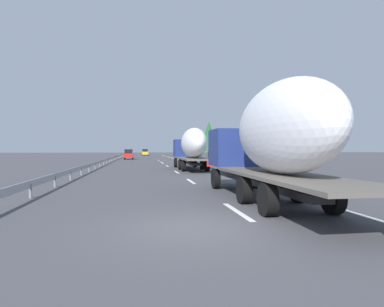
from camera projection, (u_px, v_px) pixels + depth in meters
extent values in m
plane|color=#424247|center=(150.00, 163.00, 48.42)|extent=(260.00, 260.00, 0.00)
cube|color=white|center=(237.00, 211.00, 11.15)|extent=(3.20, 0.20, 0.01)
cube|color=white|center=(191.00, 181.00, 21.42)|extent=(3.20, 0.20, 0.01)
cube|color=white|center=(177.00, 172.00, 29.85)|extent=(3.20, 0.20, 0.01)
cube|color=white|center=(167.00, 166.00, 40.32)|extent=(3.20, 0.20, 0.01)
cube|color=white|center=(163.00, 163.00, 48.41)|extent=(3.20, 0.20, 0.01)
cube|color=white|center=(161.00, 162.00, 51.20)|extent=(3.20, 0.20, 0.01)
cube|color=white|center=(159.00, 160.00, 59.02)|extent=(3.20, 0.20, 0.01)
cube|color=white|center=(183.00, 161.00, 54.21)|extent=(110.00, 0.20, 0.01)
cube|color=navy|center=(185.00, 148.00, 37.58)|extent=(2.40, 2.50, 1.90)
cube|color=black|center=(184.00, 144.00, 38.66)|extent=(0.08, 2.12, 0.80)
cube|color=#262628|center=(189.00, 162.00, 34.74)|extent=(10.63, 0.70, 0.24)
cube|color=#59544C|center=(193.00, 159.00, 31.88)|extent=(9.15, 2.50, 0.12)
ellipsoid|color=white|center=(194.00, 143.00, 31.69)|extent=(7.22, 2.20, 2.86)
cube|color=red|center=(210.00, 163.00, 27.50)|extent=(0.04, 0.56, 0.56)
cylinder|color=black|center=(176.00, 163.00, 37.43)|extent=(1.04, 0.30, 1.04)
cylinder|color=black|center=(195.00, 163.00, 37.77)|extent=(1.04, 0.30, 1.04)
cylinder|color=black|center=(180.00, 165.00, 32.91)|extent=(1.04, 0.35, 1.04)
cylinder|color=black|center=(202.00, 164.00, 33.25)|extent=(1.04, 0.35, 1.04)
cylinder|color=black|center=(183.00, 166.00, 30.54)|extent=(1.04, 0.35, 1.04)
cylinder|color=black|center=(207.00, 166.00, 30.87)|extent=(1.04, 0.35, 1.04)
cube|color=navy|center=(236.00, 148.00, 17.62)|extent=(2.40, 2.50, 1.90)
cube|color=black|center=(231.00, 139.00, 18.70)|extent=(0.08, 2.12, 0.80)
cube|color=#262628|center=(255.00, 181.00, 14.67)|extent=(11.06, 0.70, 0.24)
cube|color=#59544C|center=(285.00, 176.00, 11.69)|extent=(9.62, 2.50, 0.12)
ellipsoid|color=white|center=(282.00, 128.00, 11.90)|extent=(7.49, 2.20, 3.30)
cylinder|color=black|center=(216.00, 179.00, 17.47)|extent=(1.04, 0.30, 1.04)
cylinder|color=black|center=(256.00, 178.00, 17.81)|extent=(1.04, 0.30, 1.04)
cylinder|color=black|center=(244.00, 190.00, 12.72)|extent=(1.04, 0.35, 1.04)
cylinder|color=black|center=(298.00, 189.00, 13.05)|extent=(1.04, 0.35, 1.04)
cylinder|color=black|center=(268.00, 200.00, 10.35)|extent=(1.04, 0.35, 1.04)
cylinder|color=black|center=(333.00, 198.00, 10.68)|extent=(1.04, 0.35, 1.04)
cube|color=red|center=(129.00, 155.00, 65.36)|extent=(4.19, 1.71, 0.84)
cube|color=black|center=(129.00, 151.00, 65.04)|extent=(2.30, 1.50, 0.80)
cylinder|color=black|center=(125.00, 157.00, 66.53)|extent=(0.64, 0.22, 0.64)
cylinder|color=black|center=(133.00, 157.00, 66.76)|extent=(0.64, 0.22, 0.64)
cylinder|color=black|center=(125.00, 158.00, 63.97)|extent=(0.64, 0.22, 0.64)
cylinder|color=black|center=(132.00, 158.00, 64.20)|extent=(0.64, 0.22, 0.64)
cube|color=gold|center=(145.00, 153.00, 100.85)|extent=(4.80, 1.82, 0.84)
cube|color=black|center=(145.00, 150.00, 100.49)|extent=(2.64, 1.60, 0.79)
cylinder|color=black|center=(142.00, 154.00, 102.20)|extent=(0.64, 0.22, 0.64)
cylinder|color=black|center=(148.00, 154.00, 102.45)|extent=(0.64, 0.22, 0.64)
cylinder|color=black|center=(142.00, 155.00, 99.27)|extent=(0.64, 0.22, 0.64)
cylinder|color=black|center=(148.00, 154.00, 99.51)|extent=(0.64, 0.22, 0.64)
cylinder|color=gray|center=(196.00, 155.00, 48.85)|extent=(0.10, 0.10, 2.39)
cube|color=#2D569E|center=(196.00, 144.00, 48.82)|extent=(0.06, 0.90, 0.70)
cylinder|color=#472D19|center=(268.00, 164.00, 29.41)|extent=(0.36, 0.36, 1.56)
cone|color=#286B2D|center=(269.00, 124.00, 29.36)|extent=(3.94, 3.94, 5.38)
cylinder|color=#472D19|center=(189.00, 154.00, 95.20)|extent=(0.39, 0.39, 1.34)
cone|color=#286B2D|center=(189.00, 143.00, 95.16)|extent=(2.62, 2.62, 4.42)
cylinder|color=#472D19|center=(209.00, 156.00, 59.48)|extent=(0.37, 0.37, 1.63)
cone|color=#1E5B23|center=(209.00, 136.00, 59.43)|extent=(3.34, 3.34, 5.23)
cylinder|color=#472D19|center=(195.00, 153.00, 86.69)|extent=(0.31, 0.31, 1.91)
cone|color=#286B2D|center=(195.00, 141.00, 86.65)|extent=(2.55, 2.55, 4.20)
cube|color=#9EA0A5|center=(110.00, 158.00, 50.46)|extent=(94.00, 0.06, 0.32)
cube|color=slate|center=(30.00, 191.00, 14.12)|extent=(0.10, 0.10, 0.60)
cube|color=slate|center=(55.00, 182.00, 18.16)|extent=(0.10, 0.10, 0.60)
cube|color=slate|center=(70.00, 176.00, 22.20)|extent=(0.10, 0.10, 0.60)
cube|color=slate|center=(81.00, 171.00, 26.24)|extent=(0.10, 0.10, 0.60)
cube|color=slate|center=(89.00, 168.00, 30.28)|extent=(0.10, 0.10, 0.60)
cube|color=slate|center=(95.00, 166.00, 34.31)|extent=(0.10, 0.10, 0.60)
cube|color=slate|center=(100.00, 164.00, 38.35)|extent=(0.10, 0.10, 0.60)
cube|color=slate|center=(104.00, 163.00, 42.39)|extent=(0.10, 0.10, 0.60)
cube|color=slate|center=(107.00, 161.00, 46.43)|extent=(0.10, 0.10, 0.60)
cube|color=slate|center=(110.00, 160.00, 50.47)|extent=(0.10, 0.10, 0.60)
cube|color=slate|center=(112.00, 160.00, 54.51)|extent=(0.10, 0.10, 0.60)
cube|color=slate|center=(114.00, 159.00, 58.55)|extent=(0.10, 0.10, 0.60)
cube|color=slate|center=(116.00, 158.00, 62.58)|extent=(0.10, 0.10, 0.60)
cube|color=slate|center=(117.00, 158.00, 66.62)|extent=(0.10, 0.10, 0.60)
cube|color=slate|center=(118.00, 157.00, 70.66)|extent=(0.10, 0.10, 0.60)
cube|color=slate|center=(120.00, 157.00, 74.70)|extent=(0.10, 0.10, 0.60)
cube|color=slate|center=(121.00, 156.00, 78.74)|extent=(0.10, 0.10, 0.60)
cube|color=slate|center=(122.00, 156.00, 82.78)|extent=(0.10, 0.10, 0.60)
cube|color=slate|center=(123.00, 155.00, 86.81)|extent=(0.10, 0.10, 0.60)
cube|color=slate|center=(123.00, 155.00, 90.85)|extent=(0.10, 0.10, 0.60)
cube|color=slate|center=(124.00, 155.00, 94.89)|extent=(0.10, 0.10, 0.60)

